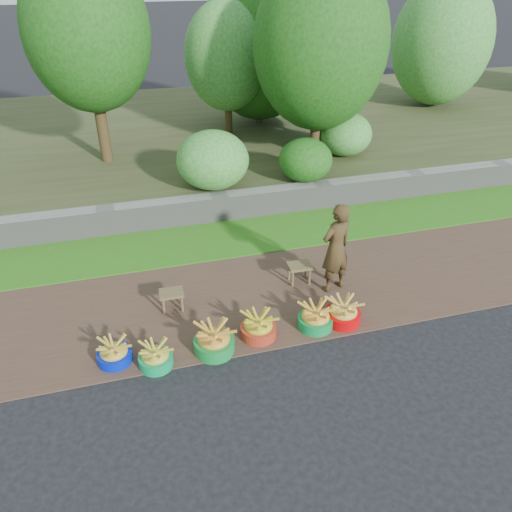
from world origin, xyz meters
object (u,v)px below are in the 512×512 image
object	(u,v)px
basin_a	(114,353)
basin_c	(214,340)
stool_left	(172,295)
basin_f	(343,313)
basin_e	(315,318)
stool_right	(299,268)
basin_d	(258,327)
basin_b	(155,357)
vendor_woman	(336,248)

from	to	relation	value
basin_a	basin_c	distance (m)	1.33
stool_left	basin_f	bearing A→B (deg)	-22.40
basin_a	basin_e	size ratio (longest dim) A/B	0.89
basin_a	basin_e	bearing A→B (deg)	-0.93
basin_c	stool_right	xyz separation A→B (m)	(1.69, 1.26, 0.10)
basin_a	basin_d	size ratio (longest dim) A/B	0.90
basin_c	stool_left	bearing A→B (deg)	111.53
basin_d	basin_e	world-z (taller)	basin_e
basin_e	basin_f	distance (m)	0.43
basin_c	basin_e	bearing A→B (deg)	3.84
basin_b	stool_left	distance (m)	1.22
basin_b	basin_d	xyz separation A→B (m)	(1.47, 0.20, 0.02)
basin_a	basin_f	distance (m)	3.28
basin_d	basin_f	size ratio (longest dim) A/B	0.98
basin_c	basin_f	distance (m)	1.96
basin_b	stool_right	world-z (taller)	stool_right
basin_d	stool_right	xyz separation A→B (m)	(1.03, 1.13, 0.11)
basin_d	stool_left	world-z (taller)	basin_d
basin_a	basin_b	world-z (taller)	basin_a
basin_d	stool_right	distance (m)	1.53
basin_b	basin_c	bearing A→B (deg)	4.90
basin_a	stool_left	bearing A→B (deg)	46.20
basin_b	basin_c	world-z (taller)	basin_c
basin_e	basin_d	bearing A→B (deg)	178.32
basin_a	stool_right	bearing A→B (deg)	20.20
basin_b	stool_right	bearing A→B (deg)	28.02
basin_f	stool_left	distance (m)	2.58
basin_d	basin_e	size ratio (longest dim) A/B	1.00
basin_a	basin_c	world-z (taller)	basin_c
basin_c	stool_right	world-z (taller)	basin_c
basin_c	basin_e	world-z (taller)	basin_c
basin_d	basin_f	world-z (taller)	basin_f
basin_d	basin_e	distance (m)	0.86
stool_right	basin_a	bearing A→B (deg)	-159.80
basin_d	basin_e	bearing A→B (deg)	-1.68
basin_f	basin_a	bearing A→B (deg)	179.20
basin_f	vendor_woman	xyz separation A→B (m)	(0.20, 0.84, 0.60)
basin_e	basin_f	bearing A→B (deg)	0.04
basin_f	stool_left	xyz separation A→B (m)	(-2.38, 0.98, 0.10)
basin_b	basin_e	size ratio (longest dim) A/B	0.88
stool_left	stool_right	xyz separation A→B (m)	(2.12, 0.17, 0.01)
basin_e	stool_right	size ratio (longest dim) A/B	1.32
basin_e	basin_a	bearing A→B (deg)	179.07
basin_e	stool_right	distance (m)	1.17
basin_c	basin_e	xyz separation A→B (m)	(1.52, 0.10, -0.01)
basin_b	basin_a	bearing A→B (deg)	157.47
stool_right	basin_d	bearing A→B (deg)	-132.22
basin_d	basin_e	xyz separation A→B (m)	(0.86, -0.03, 0.00)
basin_f	stool_right	size ratio (longest dim) A/B	1.34
stool_left	vendor_woman	world-z (taller)	vendor_woman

